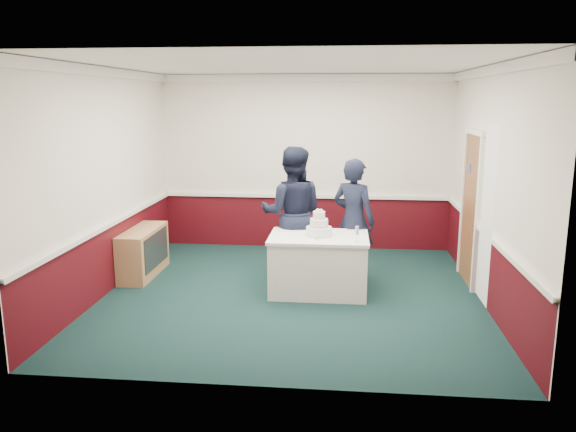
# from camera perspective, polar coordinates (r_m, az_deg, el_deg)

# --- Properties ---
(ground) EXTENTS (5.00, 5.00, 0.00)m
(ground) POSITION_cam_1_polar(r_m,az_deg,el_deg) (7.65, 0.37, -7.95)
(ground) COLOR #132F2B
(ground) RESTS_ON ground
(room_shell) EXTENTS (5.00, 5.00, 3.00)m
(room_shell) POSITION_cam_1_polar(r_m,az_deg,el_deg) (7.82, 1.39, 7.27)
(room_shell) COLOR silver
(room_shell) RESTS_ON ground
(sideboard) EXTENTS (0.41, 1.20, 0.70)m
(sideboard) POSITION_cam_1_polar(r_m,az_deg,el_deg) (8.63, -14.48, -3.58)
(sideboard) COLOR tan
(sideboard) RESTS_ON ground
(cake_table) EXTENTS (1.32, 0.92, 0.79)m
(cake_table) POSITION_cam_1_polar(r_m,az_deg,el_deg) (7.63, 3.11, -4.84)
(cake_table) COLOR white
(cake_table) RESTS_ON ground
(wedding_cake) EXTENTS (0.35, 0.35, 0.36)m
(wedding_cake) POSITION_cam_1_polar(r_m,az_deg,el_deg) (7.50, 3.16, -1.19)
(wedding_cake) COLOR white
(wedding_cake) RESTS_ON cake_table
(cake_knife) EXTENTS (0.09, 0.21, 0.00)m
(cake_knife) POSITION_cam_1_polar(r_m,az_deg,el_deg) (7.33, 2.84, -2.35)
(cake_knife) COLOR silver
(cake_knife) RESTS_ON cake_table
(champagne_flute) EXTENTS (0.05, 0.05, 0.21)m
(champagne_flute) POSITION_cam_1_polar(r_m,az_deg,el_deg) (7.22, 7.02, -1.55)
(champagne_flute) COLOR silver
(champagne_flute) RESTS_ON cake_table
(person_man) EXTENTS (0.94, 0.74, 1.93)m
(person_man) POSITION_cam_1_polar(r_m,az_deg,el_deg) (8.12, 0.42, 0.29)
(person_man) COLOR black
(person_man) RESTS_ON ground
(person_woman) EXTENTS (0.77, 0.69, 1.78)m
(person_woman) POSITION_cam_1_polar(r_m,az_deg,el_deg) (8.05, 6.67, -0.44)
(person_woman) COLOR black
(person_woman) RESTS_ON ground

